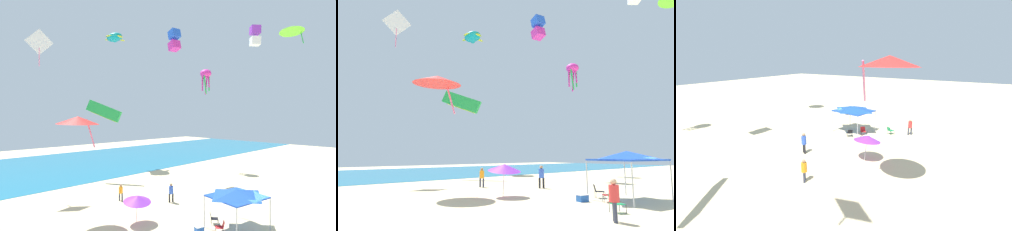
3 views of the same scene
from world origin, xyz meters
TOP-DOWN VIEW (x-y plane):
  - ground at (0.00, 0.00)m, footprint 120.00×120.00m
  - ocean_strip at (0.00, 33.55)m, footprint 120.00×27.73m
  - canopy_tent at (-0.63, 0.52)m, footprint 4.08×3.68m
  - beach_umbrella at (-5.15, 6.37)m, footprint 2.16×2.17m
  - folding_chair_right_of_tent at (-2.02, 0.93)m, footprint 0.80×0.81m
  - folding_chair_left_of_tent at (-1.16, 2.22)m, footprint 0.80×0.81m
  - cooler_box at (-2.99, 2.08)m, footprint 0.69×0.53m
  - person_kite_handler at (0.02, 7.91)m, footprint 0.42×0.42m
  - person_near_umbrella at (-3.15, 11.60)m, footprint 0.37×0.37m
  - kite_delta_lime at (10.71, 0.88)m, footprint 3.43×3.42m
  - kite_box_purple at (3.75, 1.34)m, footprint 1.12×1.12m
  - kite_parafoil_green at (0.27, 20.68)m, footprint 2.95×4.52m
  - kite_octopus_magenta at (15.33, 15.60)m, footprint 1.77×1.77m
  - kite_turtle_teal at (7.52, 29.47)m, footprint 4.45×4.47m
  - kite_diamond_white at (-7.56, 21.01)m, footprint 2.80×0.84m
  - kite_delta_red at (-8.13, 10.13)m, footprint 4.17×4.18m
  - kite_box_blue at (7.92, 15.24)m, footprint 1.53×1.73m

SIDE VIEW (x-z plane):
  - ground at x=0.00m, z-range -0.10..0.00m
  - ocean_strip at x=0.00m, z-range 0.00..0.02m
  - cooler_box at x=-2.99m, z-range 0.00..0.40m
  - folding_chair_right_of_tent at x=-2.02m, z-range 0.06..0.88m
  - folding_chair_left_of_tent at x=-1.16m, z-range 0.06..0.88m
  - person_near_umbrella at x=-3.15m, z-range 0.14..1.71m
  - person_kite_handler at x=0.02m, z-range 0.15..1.93m
  - beach_umbrella at x=-5.15m, z-range 0.70..2.94m
  - canopy_tent at x=-0.63m, z-range 1.13..3.98m
  - kite_delta_red at x=-8.13m, z-range 6.49..9.14m
  - kite_parafoil_green at x=0.27m, z-range 7.26..10.32m
  - kite_octopus_magenta at x=15.33m, z-range 12.68..16.61m
  - kite_box_purple at x=3.75m, z-range 14.27..15.94m
  - kite_diamond_white at x=-7.56m, z-range 14.14..18.28m
  - kite_delta_lime at x=10.71m, z-range 16.12..18.14m
  - kite_box_blue at x=7.92m, z-range 17.01..19.99m
  - kite_turtle_teal at x=7.52m, z-range 21.00..22.77m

